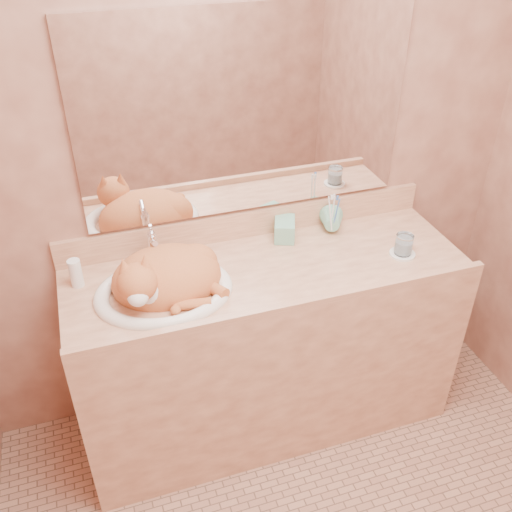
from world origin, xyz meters
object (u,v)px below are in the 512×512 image
object	(u,v)px
cat	(164,276)
soap_dispenser	(285,226)
vanity_counter	(267,348)
toothbrush_cup	(332,227)
sink_basin	(162,276)
water_glass	(404,244)

from	to	relation	value
cat	soap_dispenser	xyz separation A→B (m)	(0.53, 0.15, 0.03)
cat	vanity_counter	bearing A→B (deg)	1.00
vanity_counter	toothbrush_cup	world-z (taller)	toothbrush_cup
sink_basin	cat	size ratio (longest dim) A/B	1.21
cat	toothbrush_cup	world-z (taller)	cat
toothbrush_cup	water_glass	xyz separation A→B (m)	(0.22, -0.22, 0.00)
sink_basin	toothbrush_cup	bearing A→B (deg)	-2.10
soap_dispenser	cat	bearing A→B (deg)	-143.64
sink_basin	water_glass	xyz separation A→B (m)	(0.97, -0.06, -0.03)
soap_dispenser	water_glass	world-z (taller)	soap_dispenser
vanity_counter	cat	xyz separation A→B (m)	(-0.41, -0.01, 0.49)
sink_basin	cat	distance (m)	0.02
toothbrush_cup	cat	bearing A→B (deg)	-168.64
cat	soap_dispenser	bearing A→B (deg)	15.40
soap_dispenser	water_glass	distance (m)	0.49
sink_basin	vanity_counter	bearing A→B (deg)	-11.59
vanity_counter	toothbrush_cup	distance (m)	0.60
cat	soap_dispenser	distance (m)	0.55
vanity_counter	water_glass	xyz separation A→B (m)	(0.55, -0.08, 0.48)
cat	soap_dispenser	size ratio (longest dim) A/B	2.20
vanity_counter	soap_dispenser	distance (m)	0.55
toothbrush_cup	water_glass	world-z (taller)	toothbrush_cup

